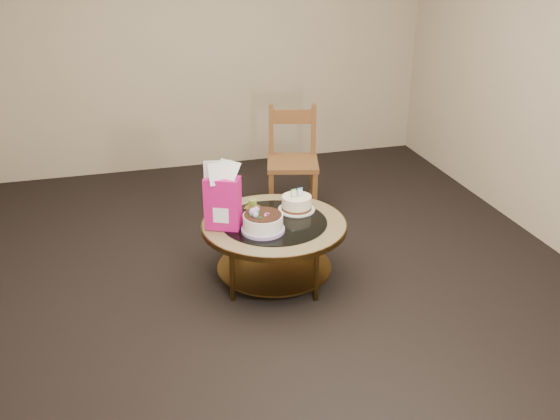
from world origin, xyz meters
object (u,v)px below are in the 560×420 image
object	(u,v)px
gift_bag	(223,196)
dining_chair	(293,160)
coffee_table	(274,232)
cream_cake	(297,203)
decorated_cake	(263,224)

from	to	relation	value
gift_bag	dining_chair	world-z (taller)	dining_chair
coffee_table	cream_cake	size ratio (longest dim) A/B	3.82
coffee_table	decorated_cake	world-z (taller)	decorated_cake
cream_cake	dining_chair	bearing A→B (deg)	64.32
cream_cake	gift_bag	distance (m)	0.60
gift_bag	dining_chair	size ratio (longest dim) A/B	0.50
coffee_table	decorated_cake	bearing A→B (deg)	-132.54
dining_chair	coffee_table	bearing A→B (deg)	-97.68
coffee_table	dining_chair	bearing A→B (deg)	67.42
cream_cake	decorated_cake	bearing A→B (deg)	-151.12
decorated_cake	gift_bag	bearing A→B (deg)	152.12
decorated_cake	dining_chair	world-z (taller)	dining_chair
coffee_table	gift_bag	size ratio (longest dim) A/B	2.18
decorated_cake	dining_chair	size ratio (longest dim) A/B	0.31
gift_bag	dining_chair	bearing A→B (deg)	78.36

